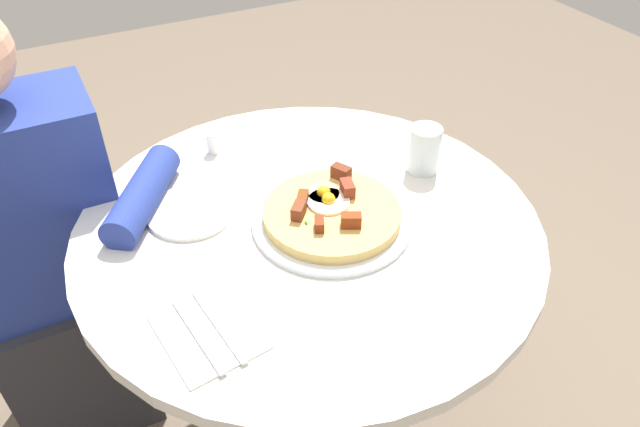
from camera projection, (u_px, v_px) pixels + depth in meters
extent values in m
plane|color=#6B5B4C|center=(312.00, 427.00, 1.62)|extent=(6.00, 6.00, 0.00)
cylinder|color=silver|center=(308.00, 226.00, 1.17)|extent=(0.90, 0.90, 0.03)
cylinder|color=#333338|center=(310.00, 345.00, 1.40)|extent=(0.11, 0.11, 0.70)
cylinder|color=#333338|center=(312.00, 425.00, 1.61)|extent=(0.41, 0.41, 0.02)
cube|color=#2D2D33|center=(77.00, 352.00, 1.54)|extent=(0.32, 0.28, 0.45)
cube|color=navy|center=(20.00, 211.00, 1.25)|extent=(0.38, 0.22, 0.48)
cylinder|color=navy|center=(142.00, 195.00, 1.17)|extent=(0.21, 0.25, 0.07)
cylinder|color=white|center=(332.00, 220.00, 1.15)|extent=(0.31, 0.31, 0.01)
cylinder|color=#DCB463|center=(332.00, 214.00, 1.14)|extent=(0.26, 0.26, 0.02)
cylinder|color=white|center=(324.00, 194.00, 1.16)|extent=(0.06, 0.06, 0.01)
sphere|color=yellow|center=(324.00, 192.00, 1.16)|extent=(0.03, 0.03, 0.03)
cylinder|color=white|center=(328.00, 202.00, 1.15)|extent=(0.08, 0.08, 0.01)
sphere|color=yellow|center=(328.00, 199.00, 1.14)|extent=(0.03, 0.03, 0.03)
cube|color=maroon|center=(349.00, 190.00, 1.16)|extent=(0.03, 0.04, 0.03)
cube|color=maroon|center=(351.00, 220.00, 1.09)|extent=(0.04, 0.04, 0.03)
cube|color=brown|center=(299.00, 211.00, 1.11)|extent=(0.04, 0.04, 0.03)
cube|color=brown|center=(303.00, 199.00, 1.14)|extent=(0.03, 0.04, 0.02)
cube|color=maroon|center=(341.00, 172.00, 1.20)|extent=(0.04, 0.04, 0.03)
cube|color=maroon|center=(319.00, 224.00, 1.08)|extent=(0.03, 0.03, 0.02)
cube|color=#387F2D|center=(305.00, 191.00, 1.17)|extent=(0.01, 0.01, 0.00)
cube|color=#387F2D|center=(330.00, 204.00, 1.14)|extent=(0.01, 0.01, 0.00)
cube|color=#387F2D|center=(306.00, 222.00, 1.10)|extent=(0.00, 0.01, 0.00)
cylinder|color=white|center=(191.00, 212.00, 1.17)|extent=(0.17, 0.17, 0.01)
cube|color=white|center=(208.00, 331.00, 0.94)|extent=(0.16, 0.19, 0.00)
cube|color=silver|center=(197.00, 335.00, 0.93)|extent=(0.03, 0.18, 0.00)
cube|color=silver|center=(218.00, 325.00, 0.95)|extent=(0.03, 0.18, 0.00)
cylinder|color=silver|center=(424.00, 149.00, 1.26)|extent=(0.07, 0.07, 0.10)
cylinder|color=white|center=(212.00, 143.00, 1.33)|extent=(0.03, 0.03, 0.05)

